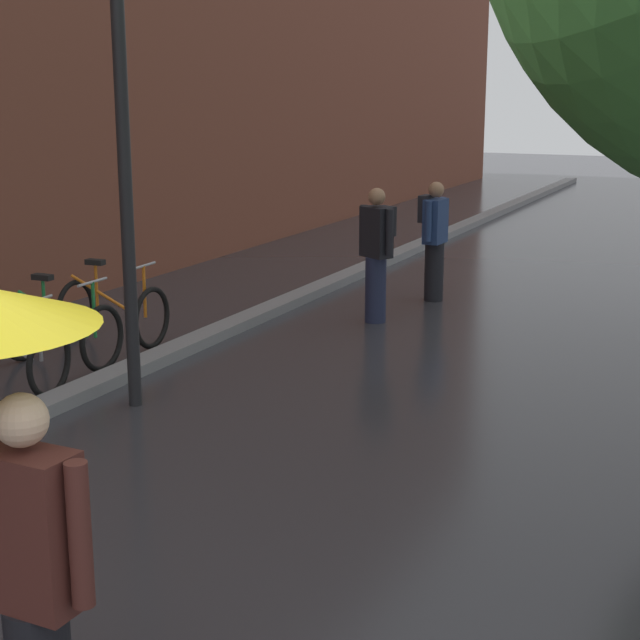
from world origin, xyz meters
TOP-DOWN VIEW (x-y plane):
  - kerb_strip at (-3.20, 10.00)m, footprint 0.30×36.00m
  - parked_bicycle_2 at (-3.95, 4.27)m, footprint 1.16×0.83m
  - parked_bicycle_3 at (-4.04, 5.24)m, footprint 1.09×0.71m
  - parked_bicycle_4 at (-4.11, 6.20)m, footprint 1.11×0.75m
  - street_lamp_post at (-2.60, 4.50)m, footprint 0.24×0.24m
  - pedestrian_walking_midground at (-1.58, 9.95)m, footprint 0.35×0.59m
  - pedestrian_walking_far at (-1.81, 8.47)m, footprint 0.53×0.44m

SIDE VIEW (x-z plane):
  - kerb_strip at x=-3.20m, z-range 0.00..0.12m
  - parked_bicycle_2 at x=-3.95m, z-range -0.10..0.86m
  - parked_bicycle_3 at x=-4.04m, z-range -0.10..0.86m
  - parked_bicycle_4 at x=-4.11m, z-range -0.10..0.86m
  - pedestrian_walking_midground at x=-1.58m, z-range 0.06..1.67m
  - pedestrian_walking_far at x=-1.81m, z-range 0.05..1.71m
  - street_lamp_post at x=-2.60m, z-range 0.36..4.45m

